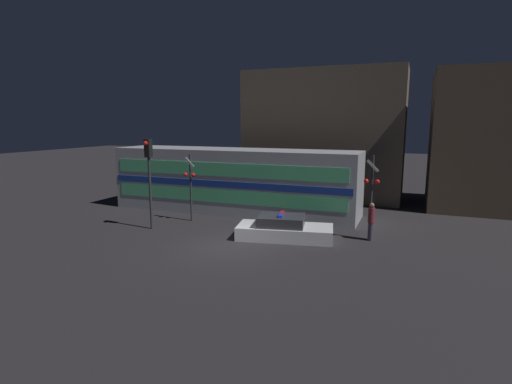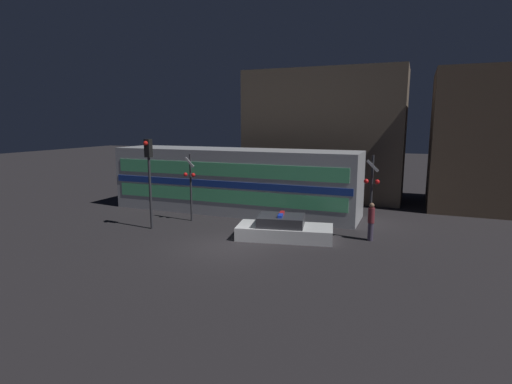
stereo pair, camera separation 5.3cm
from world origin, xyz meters
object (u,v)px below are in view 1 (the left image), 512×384
at_px(train, 234,181).
at_px(police_car, 284,229).
at_px(pedestrian, 371,221).
at_px(traffic_light_corner, 149,166).
at_px(crossing_signal_near, 371,192).

relative_size(train, police_car, 3.20).
height_order(train, pedestrian, train).
bearing_deg(police_car, traffic_light_corner, 176.12).
xyz_separation_m(train, police_car, (4.64, -4.40, -1.46)).
bearing_deg(crossing_signal_near, pedestrian, -62.96).
xyz_separation_m(police_car, pedestrian, (3.82, 1.18, 0.47)).
bearing_deg(crossing_signal_near, police_car, -160.78).
bearing_deg(train, crossing_signal_near, -20.23).
height_order(train, crossing_signal_near, crossing_signal_near).
xyz_separation_m(train, traffic_light_corner, (-2.22, -5.25, 1.32)).
height_order(police_car, crossing_signal_near, crossing_signal_near).
bearing_deg(train, pedestrian, -20.82).
xyz_separation_m(train, crossing_signal_near, (8.39, -3.09, 0.35)).
height_order(pedestrian, traffic_light_corner, traffic_light_corner).
bearing_deg(pedestrian, traffic_light_corner, -169.18).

